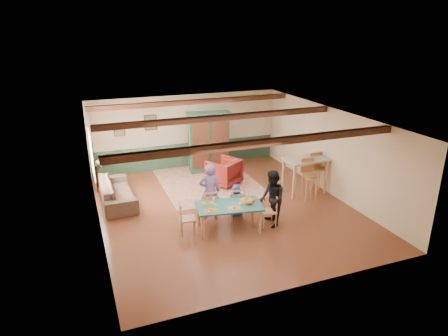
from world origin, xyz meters
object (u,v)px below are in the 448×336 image
object	(u,v)px
end_table	(103,183)
bar_stool_right	(318,173)
armoire	(209,142)
bar_stool_left	(309,180)
armchair	(224,172)
dining_chair_far_right	(237,202)
table_lamp	(101,168)
dining_chair_end_right	(268,210)
cat	(249,202)
person_man	(210,191)
dining_table	(229,217)
person_child	(236,200)
dining_chair_end_left	(188,218)
sofa	(117,192)
person_woman	(272,199)
counter_table	(305,176)
dining_chair_far_left	(210,205)

from	to	relation	value
end_table	bar_stool_right	distance (m)	6.92
armoire	end_table	size ratio (longest dim) A/B	4.17
bar_stool_left	armchair	bearing A→B (deg)	139.94
dining_chair_far_right	table_lamp	world-z (taller)	table_lamp
dining_chair_end_right	table_lamp	world-z (taller)	table_lamp
bar_stool_right	cat	bearing A→B (deg)	-151.88
dining_chair_end_right	armchair	bearing A→B (deg)	-170.10
person_man	table_lamp	bearing A→B (deg)	-41.05
person_man	bar_stool_right	distance (m)	3.89
dining_table	cat	xyz separation A→B (m)	(0.49, -0.17, 0.43)
cat	table_lamp	size ratio (longest dim) A/B	0.70
person_child	armchair	size ratio (longest dim) A/B	0.96
dining_chair_end_left	sofa	world-z (taller)	dining_chair_end_left
dining_table	person_woman	distance (m)	1.23
dining_chair_end_right	armchair	world-z (taller)	dining_chair_end_right
person_child	counter_table	distance (m)	2.76
dining_table	dining_chair_end_right	xyz separation A→B (m)	(1.05, -0.17, 0.09)
armoire	armchair	bearing A→B (deg)	-80.54
dining_chair_end_right	person_child	distance (m)	1.01
armoire	counter_table	xyz separation A→B (m)	(2.17, -3.00, -0.52)
counter_table	armchair	bearing A→B (deg)	143.25
person_man	dining_chair_far_left	bearing A→B (deg)	90.00
dining_chair_end_right	armoire	distance (m)	4.64
table_lamp	counter_table	xyz separation A→B (m)	(5.97, -2.48, -0.19)
dining_table	table_lamp	distance (m)	4.84
table_lamp	armchair	bearing A→B (deg)	-13.08
dining_chair_end_right	sofa	bearing A→B (deg)	-120.45
person_man	bar_stool_left	world-z (taller)	person_man
dining_table	end_table	size ratio (longest dim) A/B	3.20
armchair	person_child	bearing A→B (deg)	45.52
sofa	bar_stool_right	bearing A→B (deg)	-103.93
dining_chair_end_right	bar_stool_left	distance (m)	2.27
counter_table	dining_chair_end_left	bearing A→B (deg)	-163.29
dining_chair_end_left	counter_table	world-z (taller)	counter_table
dining_chair_end_right	armchair	distance (m)	3.19
dining_chair_far_left	dining_chair_end_right	distance (m)	1.58
cat	table_lamp	bearing A→B (deg)	138.40
dining_chair_end_right	table_lamp	xyz separation A→B (m)	(-3.88, 4.08, 0.32)
dining_chair_far_left	person_man	xyz separation A→B (m)	(0.01, 0.07, 0.36)
dining_chair_far_right	armchair	distance (m)	2.48
dining_chair_end_left	armoire	world-z (taller)	armoire
end_table	bar_stool_right	xyz separation A→B (m)	(6.43, -2.54, 0.36)
armoire	person_child	bearing A→B (deg)	-89.73
dining_chair_end_right	bar_stool_left	bearing A→B (deg)	129.21
cat	counter_table	world-z (taller)	counter_table
cat	armchair	size ratio (longest dim) A/B	0.35
dining_table	cat	world-z (taller)	cat
dining_table	bar_stool_right	world-z (taller)	bar_stool_right
armchair	sofa	size ratio (longest dim) A/B	0.41
person_woman	armoire	distance (m)	4.63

